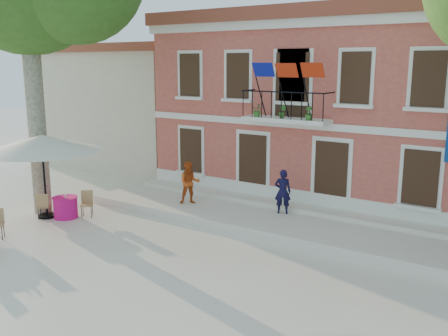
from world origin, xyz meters
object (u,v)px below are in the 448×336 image
at_px(patio_umbrella, 42,143).
at_px(cafe_table_3, 65,206).
at_px(pedestrian_navy, 283,192).
at_px(pedestrian_orange, 190,183).

height_order(patio_umbrella, cafe_table_3, patio_umbrella).
xyz_separation_m(patio_umbrella, cafe_table_3, (0.65, 0.32, -2.29)).
height_order(pedestrian_navy, cafe_table_3, pedestrian_navy).
bearing_deg(cafe_table_3, pedestrian_orange, 44.11).
relative_size(pedestrian_orange, cafe_table_3, 0.93).
bearing_deg(pedestrian_orange, cafe_table_3, -177.92).
distance_m(patio_umbrella, pedestrian_orange, 5.44).
xyz_separation_m(pedestrian_navy, cafe_table_3, (-6.68, -3.98, -0.66)).
distance_m(patio_umbrella, cafe_table_3, 2.40).
distance_m(pedestrian_orange, cafe_table_3, 4.55).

